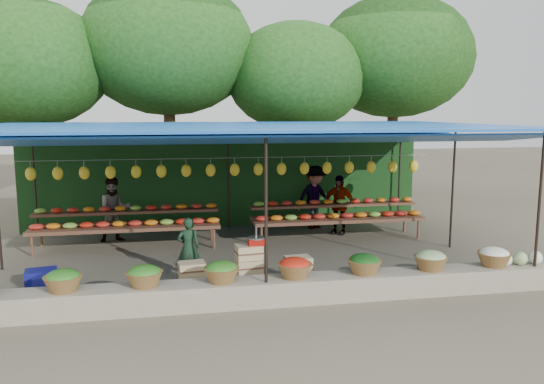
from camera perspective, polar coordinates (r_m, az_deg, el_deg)
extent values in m
plane|color=brown|center=(11.44, -3.14, -7.06)|extent=(60.00, 60.00, 0.00)
cube|color=gray|center=(8.78, -0.80, -10.62)|extent=(10.60, 0.55, 0.40)
cylinder|color=black|center=(8.32, -0.64, -3.14)|extent=(0.05, 0.05, 2.80)
cylinder|color=black|center=(10.28, 26.77, -1.80)|extent=(0.05, 0.05, 2.80)
cylinder|color=black|center=(12.67, 18.87, 0.50)|extent=(0.05, 0.05, 2.80)
cylinder|color=black|center=(14.34, -24.17, 1.11)|extent=(0.05, 0.05, 2.80)
cylinder|color=black|center=(14.00, -4.72, 1.68)|extent=(0.05, 0.05, 2.80)
cylinder|color=black|center=(15.24, 13.55, 2.05)|extent=(0.05, 0.05, 2.80)
cube|color=blue|center=(11.01, -3.26, 7.10)|extent=(10.80, 6.60, 0.04)
cube|color=blue|center=(9.04, -1.64, 5.62)|extent=(10.80, 2.19, 0.26)
cube|color=blue|center=(13.00, -4.38, 6.55)|extent=(10.80, 2.19, 0.26)
cylinder|color=#9E9EA4|center=(12.45, -4.05, 3.68)|extent=(9.60, 0.01, 0.01)
ellipsoid|color=yellow|center=(12.78, -24.52, 1.79)|extent=(0.23, 0.17, 0.30)
ellipsoid|color=yellow|center=(12.66, -22.05, 1.88)|extent=(0.23, 0.17, 0.30)
ellipsoid|color=yellow|center=(12.55, -19.54, 1.96)|extent=(0.23, 0.17, 0.30)
ellipsoid|color=yellow|center=(12.48, -16.98, 2.05)|extent=(0.23, 0.17, 0.30)
ellipsoid|color=yellow|center=(12.43, -14.41, 2.13)|extent=(0.23, 0.17, 0.30)
ellipsoid|color=yellow|center=(12.40, -11.81, 2.20)|extent=(0.23, 0.17, 0.30)
ellipsoid|color=yellow|center=(12.40, -9.21, 2.27)|extent=(0.23, 0.17, 0.30)
ellipsoid|color=yellow|center=(12.42, -6.62, 2.34)|extent=(0.23, 0.17, 0.30)
ellipsoid|color=yellow|center=(12.47, -4.04, 2.40)|extent=(0.23, 0.17, 0.30)
ellipsoid|color=yellow|center=(12.55, -1.48, 2.46)|extent=(0.23, 0.17, 0.30)
ellipsoid|color=yellow|center=(12.65, 1.04, 2.51)|extent=(0.23, 0.17, 0.30)
ellipsoid|color=yellow|center=(12.77, 3.51, 2.56)|extent=(0.23, 0.17, 0.30)
ellipsoid|color=yellow|center=(12.92, 5.94, 2.60)|extent=(0.23, 0.17, 0.30)
ellipsoid|color=yellow|center=(13.09, 8.30, 2.63)|extent=(0.23, 0.17, 0.30)
ellipsoid|color=yellow|center=(13.28, 10.60, 2.66)|extent=(0.23, 0.17, 0.30)
ellipsoid|color=yellow|center=(13.49, 12.84, 2.69)|extent=(0.23, 0.17, 0.30)
ellipsoid|color=yellow|center=(13.73, 15.00, 2.71)|extent=(0.23, 0.17, 0.30)
ellipsoid|color=#30741E|center=(8.71, -21.58, -8.51)|extent=(0.52, 0.52, 0.23)
ellipsoid|color=#30741E|center=(8.56, -13.59, -8.44)|extent=(0.52, 0.52, 0.23)
ellipsoid|color=#30741E|center=(8.57, -5.47, -8.20)|extent=(0.52, 0.52, 0.23)
ellipsoid|color=red|center=(8.75, 2.45, -7.82)|extent=(0.52, 0.52, 0.23)
ellipsoid|color=#164A13|center=(9.08, 9.91, -7.31)|extent=(0.52, 0.52, 0.23)
ellipsoid|color=#98BD76|center=(9.56, 16.72, -6.75)|extent=(0.52, 0.52, 0.23)
ellipsoid|color=white|center=(10.15, 22.79, -6.16)|extent=(0.52, 0.52, 0.23)
cube|color=#163F18|center=(14.26, -4.81, 1.21)|extent=(10.60, 0.06, 2.50)
cylinder|color=#382214|center=(17.25, -24.32, 4.22)|extent=(0.36, 0.36, 3.97)
ellipsoid|color=#12370F|center=(17.27, -24.85, 12.44)|extent=(4.77, 4.77, 3.69)
cylinder|color=#382214|center=(17.14, -10.90, 5.67)|extent=(0.36, 0.36, 4.48)
ellipsoid|color=#12370F|center=(17.23, -11.18, 15.00)|extent=(5.39, 5.39, 4.17)
cylinder|color=#382214|center=(17.31, 2.53, 4.57)|extent=(0.36, 0.36, 3.71)
ellipsoid|color=#12370F|center=(17.30, 2.58, 12.26)|extent=(4.47, 4.47, 3.45)
cylinder|color=#382214|center=(18.76, 12.78, 5.66)|extent=(0.36, 0.36, 4.35)
ellipsoid|color=#12370F|center=(18.82, 13.06, 13.96)|extent=(5.24, 5.24, 4.05)
cube|color=#492D1D|center=(12.55, -15.36, -3.59)|extent=(4.20, 0.95, 0.08)
cube|color=#492D1D|center=(12.78, -15.30, -2.08)|extent=(4.20, 0.35, 0.06)
cylinder|color=#492D1D|center=(12.54, -24.41, -5.25)|extent=(0.06, 0.06, 0.50)
cylinder|color=#492D1D|center=(12.19, -6.27, -4.89)|extent=(0.06, 0.06, 0.50)
cylinder|color=#492D1D|center=(13.30, -23.60, -4.43)|extent=(0.06, 0.06, 0.50)
cylinder|color=#492D1D|center=(12.97, -6.54, -4.07)|extent=(0.06, 0.06, 0.50)
ellipsoid|color=red|center=(12.69, -24.03, -3.45)|extent=(0.31, 0.26, 0.13)
ellipsoid|color=#75A833|center=(13.07, -23.65, -1.88)|extent=(0.26, 0.22, 0.12)
ellipsoid|color=orange|center=(12.61, -22.48, -3.42)|extent=(0.31, 0.26, 0.13)
ellipsoid|color=red|center=(12.99, -22.15, -1.85)|extent=(0.26, 0.22, 0.12)
ellipsoid|color=#75A833|center=(12.54, -20.91, -3.40)|extent=(0.31, 0.26, 0.13)
ellipsoid|color=red|center=(12.93, -20.63, -1.81)|extent=(0.26, 0.22, 0.12)
ellipsoid|color=red|center=(12.48, -19.33, -3.37)|extent=(0.31, 0.26, 0.13)
ellipsoid|color=orange|center=(12.87, -19.09, -1.78)|extent=(0.26, 0.22, 0.12)
ellipsoid|color=red|center=(12.43, -17.74, -3.34)|extent=(0.31, 0.26, 0.13)
ellipsoid|color=red|center=(12.82, -17.55, -1.74)|extent=(0.26, 0.22, 0.12)
ellipsoid|color=orange|center=(12.39, -16.13, -3.30)|extent=(0.31, 0.26, 0.13)
ellipsoid|color=orange|center=(12.78, -15.99, -1.70)|extent=(0.26, 0.22, 0.12)
ellipsoid|color=red|center=(12.36, -14.51, -3.27)|extent=(0.31, 0.26, 0.13)
ellipsoid|color=#75A833|center=(12.75, -14.42, -1.67)|extent=(0.26, 0.22, 0.12)
ellipsoid|color=orange|center=(12.34, -12.89, -3.23)|extent=(0.31, 0.26, 0.13)
ellipsoid|color=red|center=(12.73, -12.85, -1.62)|extent=(0.26, 0.22, 0.12)
ellipsoid|color=#75A833|center=(12.33, -11.26, -3.19)|extent=(0.31, 0.26, 0.13)
ellipsoid|color=red|center=(12.72, -11.28, -1.58)|extent=(0.26, 0.22, 0.12)
ellipsoid|color=red|center=(12.33, -9.64, -3.14)|extent=(0.31, 0.26, 0.13)
ellipsoid|color=orange|center=(12.72, -9.70, -1.54)|extent=(0.26, 0.22, 0.12)
ellipsoid|color=red|center=(12.34, -8.01, -3.09)|extent=(0.31, 0.26, 0.13)
ellipsoid|color=red|center=(12.73, -8.13, -1.49)|extent=(0.26, 0.22, 0.12)
ellipsoid|color=orange|center=(12.36, -6.39, -3.04)|extent=(0.31, 0.26, 0.13)
ellipsoid|color=orange|center=(12.75, -6.55, -1.45)|extent=(0.26, 0.22, 0.12)
cube|color=#492D1D|center=(13.09, 7.03, -2.84)|extent=(4.20, 0.95, 0.08)
cube|color=#492D1D|center=(13.32, 6.66, -1.41)|extent=(4.20, 0.35, 0.06)
cylinder|color=#492D1D|center=(12.32, -1.14, -4.70)|extent=(0.06, 0.06, 0.50)
cylinder|color=#492D1D|center=(13.49, 15.46, -3.83)|extent=(0.06, 0.06, 0.50)
cylinder|color=#492D1D|center=(13.09, -1.72, -3.90)|extent=(0.06, 0.06, 0.50)
cylinder|color=#492D1D|center=(14.20, 14.06, -3.16)|extent=(0.06, 0.06, 0.50)
ellipsoid|color=red|center=(12.49, -1.11, -2.87)|extent=(0.31, 0.26, 0.13)
ellipsoid|color=#75A833|center=(12.87, -1.44, -1.29)|extent=(0.26, 0.22, 0.12)
ellipsoid|color=orange|center=(12.55, 0.47, -2.81)|extent=(0.31, 0.26, 0.13)
ellipsoid|color=red|center=(12.93, 0.09, -1.24)|extent=(0.26, 0.22, 0.12)
ellipsoid|color=#75A833|center=(12.62, 2.03, -2.75)|extent=(0.31, 0.26, 0.13)
ellipsoid|color=red|center=(13.00, 1.61, -1.19)|extent=(0.26, 0.22, 0.12)
ellipsoid|color=red|center=(12.70, 3.57, -2.69)|extent=(0.31, 0.26, 0.13)
ellipsoid|color=orange|center=(13.08, 3.11, -1.14)|extent=(0.26, 0.22, 0.12)
ellipsoid|color=red|center=(12.79, 5.10, -2.62)|extent=(0.31, 0.26, 0.13)
ellipsoid|color=red|center=(13.16, 4.59, -1.09)|extent=(0.26, 0.22, 0.12)
ellipsoid|color=orange|center=(12.88, 6.60, -2.56)|extent=(0.31, 0.26, 0.13)
ellipsoid|color=orange|center=(13.26, 6.05, -1.04)|extent=(0.26, 0.22, 0.12)
ellipsoid|color=red|center=(12.99, 8.08, -2.50)|extent=(0.31, 0.26, 0.13)
ellipsoid|color=#75A833|center=(13.36, 7.49, -1.00)|extent=(0.26, 0.22, 0.12)
ellipsoid|color=orange|center=(13.10, 9.53, -2.43)|extent=(0.31, 0.26, 0.13)
ellipsoid|color=red|center=(13.47, 8.91, -0.95)|extent=(0.26, 0.22, 0.12)
ellipsoid|color=#75A833|center=(13.23, 10.95, -2.37)|extent=(0.31, 0.26, 0.13)
ellipsoid|color=red|center=(13.59, 10.30, -0.90)|extent=(0.26, 0.22, 0.12)
ellipsoid|color=red|center=(13.36, 12.35, -2.30)|extent=(0.31, 0.26, 0.13)
ellipsoid|color=orange|center=(13.72, 11.66, -0.85)|extent=(0.26, 0.22, 0.12)
ellipsoid|color=red|center=(13.50, 13.72, -2.24)|extent=(0.31, 0.26, 0.13)
ellipsoid|color=red|center=(13.85, 13.01, -0.80)|extent=(0.26, 0.22, 0.12)
ellipsoid|color=orange|center=(13.64, 15.07, -2.17)|extent=(0.31, 0.26, 0.13)
ellipsoid|color=orange|center=(14.00, 14.32, -0.75)|extent=(0.26, 0.22, 0.12)
cube|color=tan|center=(9.48, -8.57, -9.72)|extent=(0.48, 0.39, 0.25)
cube|color=tan|center=(9.40, -8.61, -8.22)|extent=(0.48, 0.39, 0.25)
cube|color=tan|center=(9.56, -2.49, -9.47)|extent=(0.48, 0.39, 0.25)
cube|color=tan|center=(9.48, -2.50, -7.98)|extent=(0.48, 0.39, 0.25)
cube|color=tan|center=(9.41, -2.51, -6.46)|extent=(0.48, 0.39, 0.25)
cube|color=tan|center=(9.72, 2.84, -9.17)|extent=(0.48, 0.39, 0.25)
cube|color=tan|center=(9.64, 2.85, -7.70)|extent=(0.48, 0.39, 0.25)
cube|color=#AB130D|center=(9.39, -1.71, -5.36)|extent=(0.28, 0.24, 0.11)
cylinder|color=#9E9EA4|center=(9.37, -1.71, -4.95)|extent=(0.30, 0.30, 0.03)
cylinder|color=#9E9EA4|center=(9.35, -1.72, -4.42)|extent=(0.03, 0.03, 0.21)
imported|color=#17331F|center=(10.11, -8.97, -5.92)|extent=(0.42, 0.28, 1.14)
imported|color=slate|center=(13.16, -16.56, -1.84)|extent=(0.88, 0.77, 1.56)
imported|color=slate|center=(14.09, 4.62, -0.57)|extent=(1.23, 0.94, 1.68)
imported|color=slate|center=(13.55, 7.18, -1.36)|extent=(0.93, 0.81, 1.51)
cube|color=navy|center=(9.91, -22.46, -9.25)|extent=(0.64, 0.54, 0.33)
cube|color=navy|center=(10.40, -23.56, -8.50)|extent=(0.59, 0.47, 0.32)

